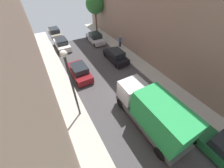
% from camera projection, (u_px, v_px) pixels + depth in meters
% --- Properties ---
extents(ground, '(32.00, 32.00, 0.00)m').
position_uv_depth(ground, '(127.00, 100.00, 13.20)').
color(ground, '#423F42').
extents(sidewalk_left, '(2.00, 44.00, 0.15)m').
position_uv_depth(sidewalk_left, '(78.00, 121.00, 11.32)').
color(sidewalk_left, '#B7B2A8').
rests_on(sidewalk_left, ground).
extents(sidewalk_right, '(2.00, 44.00, 0.15)m').
position_uv_depth(sidewalk_right, '(163.00, 82.00, 14.98)').
color(sidewalk_right, '#B7B2A8').
rests_on(sidewalk_right, ground).
extents(parked_car_left_1, '(1.78, 4.20, 1.57)m').
position_uv_depth(parked_car_left_1, '(80.00, 71.00, 15.41)').
color(parked_car_left_1, maroon).
rests_on(parked_car_left_1, ground).
extents(parked_car_left_2, '(1.78, 4.20, 1.57)m').
position_uv_depth(parked_car_left_2, '(62.00, 44.00, 20.57)').
color(parked_car_left_2, white).
rests_on(parked_car_left_2, ground).
extents(parked_car_left_3, '(1.78, 4.20, 1.57)m').
position_uv_depth(parked_car_left_3, '(55.00, 33.00, 23.84)').
color(parked_car_left_3, gray).
rests_on(parked_car_left_3, ground).
extents(parked_car_right_1, '(1.78, 4.20, 1.57)m').
position_uv_depth(parked_car_right_1, '(116.00, 56.00, 17.94)').
color(parked_car_right_1, black).
rests_on(parked_car_right_1, ground).
extents(parked_car_right_2, '(1.78, 4.20, 1.57)m').
position_uv_depth(parked_car_right_2, '(95.00, 38.00, 22.20)').
color(parked_car_right_2, silver).
rests_on(parked_car_right_2, ground).
extents(delivery_truck, '(2.26, 6.60, 3.38)m').
position_uv_depth(delivery_truck, '(153.00, 112.00, 9.93)').
color(delivery_truck, '#4C4C51').
rests_on(delivery_truck, ground).
extents(pedestrian, '(0.40, 0.36, 1.72)m').
position_uv_depth(pedestrian, '(120.00, 41.00, 20.58)').
color(pedestrian, '#2D334C').
rests_on(pedestrian, sidewalk_right).
extents(street_tree_1, '(3.17, 3.17, 6.19)m').
position_uv_depth(street_tree_1, '(95.00, 4.00, 22.99)').
color(street_tree_1, brown).
rests_on(street_tree_1, sidewalk_right).
extents(lamp_post, '(0.44, 0.44, 6.18)m').
position_uv_depth(lamp_post, '(71.00, 79.00, 9.11)').
color(lamp_post, '#333338').
rests_on(lamp_post, sidewalk_left).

